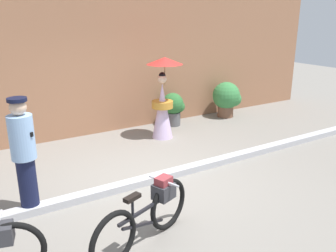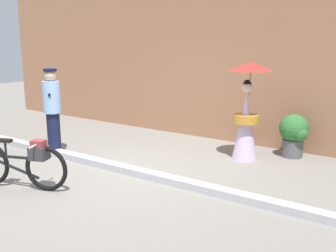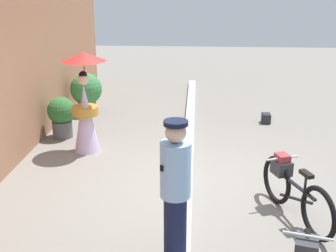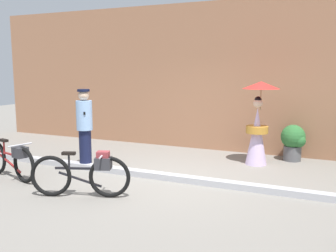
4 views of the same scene
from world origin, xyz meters
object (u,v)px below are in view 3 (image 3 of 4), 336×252
at_px(bicycle_near_officer, 293,189).
at_px(potted_plant_by_door, 87,91).
at_px(potted_plant_small, 62,115).
at_px(person_officer, 175,190).
at_px(person_with_parasol, 85,103).
at_px(backpack_on_pavement, 266,118).

relative_size(bicycle_near_officer, potted_plant_by_door, 1.64).
relative_size(bicycle_near_officer, potted_plant_small, 1.90).
relative_size(bicycle_near_officer, person_officer, 0.94).
bearing_deg(person_with_parasol, backpack_on_pavement, -62.20).
relative_size(person_officer, person_with_parasol, 0.92).
bearing_deg(person_officer, backpack_on_pavement, -18.98).
distance_m(bicycle_near_officer, person_officer, 1.97).
xyz_separation_m(potted_plant_small, backpack_on_pavement, (1.21, -4.33, -0.36)).
height_order(person_with_parasol, potted_plant_small, person_with_parasol).
distance_m(potted_plant_by_door, backpack_on_pavement, 4.28).
height_order(potted_plant_by_door, potted_plant_small, potted_plant_by_door).
xyz_separation_m(bicycle_near_officer, person_with_parasol, (2.22, 3.38, 0.53)).
bearing_deg(potted_plant_by_door, bicycle_near_officer, -139.48).
bearing_deg(person_officer, potted_plant_small, 31.93).
distance_m(person_officer, backpack_on_pavement, 5.61).
height_order(bicycle_near_officer, backpack_on_pavement, bicycle_near_officer).
bearing_deg(backpack_on_pavement, potted_plant_by_door, 83.30).
height_order(person_officer, potted_plant_small, person_officer).
bearing_deg(person_with_parasol, potted_plant_by_door, 13.48).
xyz_separation_m(person_officer, backpack_on_pavement, (5.25, -1.81, -0.80)).
distance_m(bicycle_near_officer, potted_plant_small, 5.01).
xyz_separation_m(bicycle_near_officer, potted_plant_by_door, (4.63, 3.96, 0.14)).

